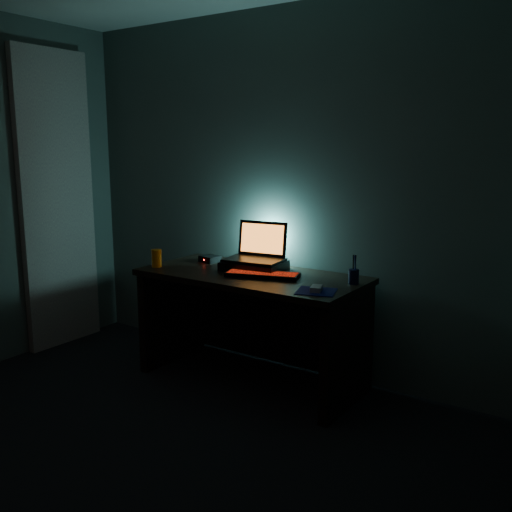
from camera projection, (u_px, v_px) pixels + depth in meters
The scene contains 11 objects.
room at pixel (29, 227), 2.35m from camera, with size 3.50×4.00×2.50m.
desk at pixel (256, 309), 3.85m from camera, with size 1.50×0.70×0.75m.
curtain at pixel (57, 201), 4.46m from camera, with size 0.06×0.65×2.30m, color beige.
riser at pixel (254, 266), 3.86m from camera, with size 0.40×0.30×0.06m, color black.
laptop at pixel (257, 251), 3.89m from camera, with size 0.41×0.33×0.26m.
keyboard at pixel (262, 275), 3.66m from camera, with size 0.50×0.28×0.03m.
mousepad at pixel (316, 291), 3.29m from camera, with size 0.22×0.20×0.00m, color #0C1455.
mouse at pixel (316, 289), 3.29m from camera, with size 0.06×0.10×0.03m, color gray.
pen_cup at pixel (354, 277), 3.47m from camera, with size 0.06×0.06×0.09m, color black.
juice_glass at pixel (157, 258), 3.96m from camera, with size 0.07×0.07×0.12m, color orange.
router at pixel (210, 259), 4.13m from camera, with size 0.16×0.13×0.05m.
Camera 1 is at (2.08, -1.40, 1.58)m, focal length 40.00 mm.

